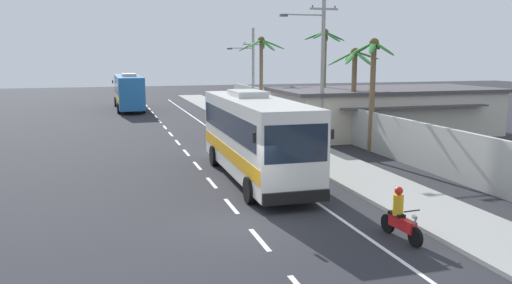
# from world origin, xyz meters

# --- Properties ---
(ground_plane) EXTENTS (160.00, 160.00, 0.00)m
(ground_plane) POSITION_xyz_m (0.00, 0.00, 0.00)
(ground_plane) COLOR #28282D
(sidewalk_kerb) EXTENTS (3.20, 90.00, 0.14)m
(sidewalk_kerb) POSITION_xyz_m (6.80, 10.00, 0.07)
(sidewalk_kerb) COLOR #999993
(sidewalk_kerb) RESTS_ON ground
(lane_markings) EXTENTS (3.42, 71.00, 0.01)m
(lane_markings) POSITION_xyz_m (2.02, 14.34, 0.00)
(lane_markings) COLOR white
(lane_markings) RESTS_ON ground
(boundary_wall) EXTENTS (0.24, 60.00, 2.31)m
(boundary_wall) POSITION_xyz_m (10.60, 14.00, 1.15)
(boundary_wall) COLOR #B2B2AD
(boundary_wall) RESTS_ON ground
(coach_bus_foreground) EXTENTS (3.05, 10.96, 3.95)m
(coach_bus_foreground) POSITION_xyz_m (2.07, 6.15, 2.05)
(coach_bus_foreground) COLOR silver
(coach_bus_foreground) RESTS_ON ground
(coach_bus_far_lane) EXTENTS (2.95, 11.50, 3.78)m
(coach_bus_far_lane) POSITION_xyz_m (-2.07, 38.80, 1.97)
(coach_bus_far_lane) COLOR #2366A8
(coach_bus_far_lane) RESTS_ON ground
(motorcycle_beside_bus) EXTENTS (0.56, 1.96, 1.62)m
(motorcycle_beside_bus) POSITION_xyz_m (4.17, -2.63, 0.66)
(motorcycle_beside_bus) COLOR black
(motorcycle_beside_bus) RESTS_ON ground
(pedestrian_near_kerb) EXTENTS (0.36, 0.36, 1.56)m
(pedestrian_near_kerb) POSITION_xyz_m (6.07, 20.42, 0.95)
(pedestrian_near_kerb) COLOR #75388E
(pedestrian_near_kerb) RESTS_ON sidewalk_kerb
(utility_pole_mid) EXTENTS (3.67, 0.24, 10.40)m
(utility_pole_mid) POSITION_xyz_m (8.34, 13.23, 5.48)
(utility_pole_mid) COLOR #9E9E99
(utility_pole_mid) RESTS_ON ground
(utility_pole_far) EXTENTS (3.36, 0.24, 8.01)m
(utility_pole_far) POSITION_xyz_m (8.49, 29.12, 4.29)
(utility_pole_far) COLOR #9E9E99
(utility_pole_far) RESTS_ON ground
(palm_nearest) EXTENTS (3.43, 3.67, 6.06)m
(palm_nearest) POSITION_xyz_m (10.91, 13.87, 4.20)
(palm_nearest) COLOR brown
(palm_nearest) RESTS_ON ground
(palm_second) EXTENTS (2.94, 2.84, 7.49)m
(palm_second) POSITION_xyz_m (11.02, 18.85, 4.98)
(palm_second) COLOR brown
(palm_second) RESTS_ON ground
(palm_third) EXTENTS (2.66, 2.41, 6.56)m
(palm_third) POSITION_xyz_m (10.51, 10.77, 4.51)
(palm_third) COLOR brown
(palm_third) RESTS_ON ground
(palm_fourth) EXTENTS (3.75, 3.78, 7.06)m
(palm_fourth) POSITION_xyz_m (7.75, 23.82, 5.04)
(palm_fourth) COLOR brown
(palm_fourth) RESTS_ON ground
(roadside_building) EXTENTS (15.92, 7.99, 3.28)m
(roadside_building) POSITION_xyz_m (14.88, 16.66, 1.66)
(roadside_building) COLOR beige
(roadside_building) RESTS_ON ground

